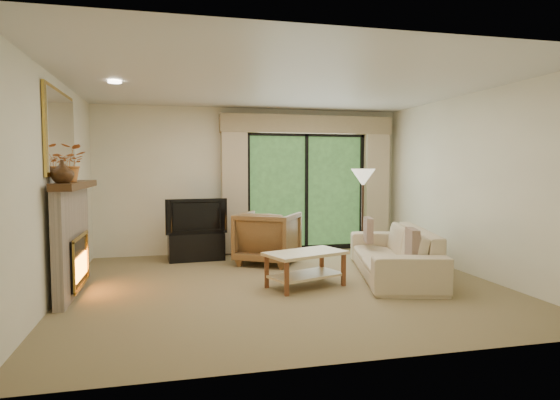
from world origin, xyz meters
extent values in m
plane|color=olive|center=(0.00, 0.00, 0.00)|extent=(5.50, 5.50, 0.00)
plane|color=silver|center=(0.00, 0.00, 2.60)|extent=(5.50, 5.50, 0.00)
plane|color=silver|center=(0.00, 2.50, 1.30)|extent=(5.00, 0.00, 5.00)
plane|color=silver|center=(0.00, -2.50, 1.30)|extent=(5.00, 0.00, 5.00)
plane|color=silver|center=(-2.75, 0.00, 1.30)|extent=(0.00, 5.00, 5.00)
plane|color=silver|center=(2.75, 0.00, 1.30)|extent=(0.00, 5.00, 5.00)
cube|color=#C0AC8B|center=(-0.35, 2.34, 1.20)|extent=(0.45, 0.18, 2.35)
cube|color=#C0AC8B|center=(2.35, 2.34, 1.20)|extent=(0.45, 0.18, 2.35)
cube|color=#9A8562|center=(1.00, 2.36, 2.32)|extent=(3.20, 0.24, 0.32)
cube|color=black|center=(-1.05, 1.95, 0.23)|extent=(0.94, 0.47, 0.45)
imported|color=black|center=(-1.05, 1.95, 0.74)|extent=(1.01, 0.20, 0.58)
imported|color=brown|center=(0.06, 1.43, 0.42)|extent=(1.24, 1.25, 0.84)
imported|color=#CAB691|center=(1.61, 0.14, 0.34)|extent=(1.50, 2.51, 0.69)
cube|color=#502D23|center=(1.53, -0.54, 0.58)|extent=(0.20, 0.40, 0.39)
cube|color=#502D23|center=(1.53, 0.82, 0.57)|extent=(0.20, 0.39, 0.38)
imported|color=#412713|center=(-2.61, -0.29, 1.50)|extent=(0.30, 0.30, 0.26)
imported|color=#CB7534|center=(-2.61, 0.12, 1.59)|extent=(0.44, 0.39, 0.44)
camera|label=1|loc=(-1.44, -5.87, 1.54)|focal=30.00mm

